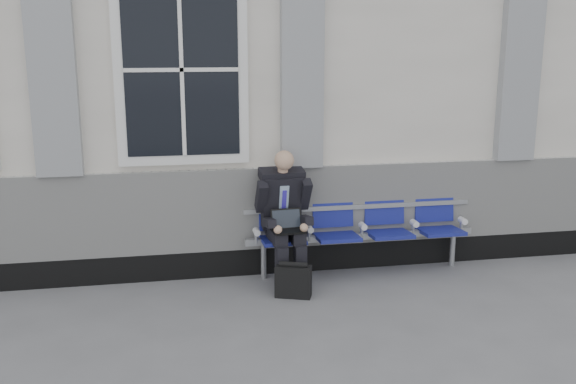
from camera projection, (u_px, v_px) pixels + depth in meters
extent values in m
plane|color=slate|center=(155.00, 339.00, 5.57)|extent=(70.00, 70.00, 0.00)
cube|color=white|center=(151.00, 75.00, 8.44)|extent=(14.00, 4.00, 4.20)
cube|color=black|center=(156.00, 267.00, 6.94)|extent=(14.00, 0.10, 0.30)
cube|color=silver|center=(153.00, 213.00, 6.80)|extent=(14.00, 0.08, 0.90)
cube|color=gray|center=(51.00, 55.00, 6.24)|extent=(0.45, 0.14, 2.40)
cube|color=gray|center=(302.00, 54.00, 6.69)|extent=(0.45, 0.14, 2.40)
cube|color=gray|center=(521.00, 53.00, 7.15)|extent=(0.45, 0.14, 2.40)
cube|color=white|center=(181.00, 70.00, 6.52)|extent=(1.35, 0.10, 1.95)
cube|color=black|center=(182.00, 70.00, 6.47)|extent=(1.15, 0.02, 1.75)
cube|color=#9EA0A3|center=(361.00, 236.00, 7.13)|extent=(2.60, 0.07, 0.07)
cube|color=#9EA0A3|center=(359.00, 206.00, 7.17)|extent=(2.60, 0.05, 0.05)
cylinder|color=#9EA0A3|center=(264.00, 261.00, 6.98)|extent=(0.06, 0.06, 0.39)
cylinder|color=#9EA0A3|center=(452.00, 250.00, 7.38)|extent=(0.06, 0.06, 0.39)
cube|color=navy|center=(283.00, 240.00, 6.88)|extent=(0.46, 0.42, 0.07)
cube|color=navy|center=(279.00, 212.00, 7.02)|extent=(0.46, 0.10, 0.40)
cube|color=navy|center=(337.00, 237.00, 6.99)|extent=(0.46, 0.42, 0.07)
cube|color=navy|center=(333.00, 209.00, 7.13)|extent=(0.46, 0.10, 0.40)
cube|color=navy|center=(389.00, 234.00, 7.10)|extent=(0.46, 0.42, 0.07)
cube|color=navy|center=(384.00, 207.00, 7.24)|extent=(0.46, 0.10, 0.40)
cube|color=navy|center=(440.00, 231.00, 7.21)|extent=(0.46, 0.42, 0.07)
cube|color=navy|center=(434.00, 204.00, 7.35)|extent=(0.46, 0.10, 0.40)
cylinder|color=white|center=(257.00, 232.00, 6.84)|extent=(0.07, 0.12, 0.07)
cylinder|color=white|center=(310.00, 229.00, 6.94)|extent=(0.07, 0.12, 0.07)
cylinder|color=white|center=(363.00, 226.00, 7.05)|extent=(0.07, 0.12, 0.07)
cylinder|color=white|center=(414.00, 223.00, 7.16)|extent=(0.07, 0.12, 0.07)
cylinder|color=white|center=(463.00, 221.00, 7.26)|extent=(0.07, 0.12, 0.07)
cube|color=black|center=(283.00, 289.00, 6.60)|extent=(0.13, 0.26, 0.09)
cube|color=black|center=(302.00, 287.00, 6.65)|extent=(0.13, 0.26, 0.09)
cube|color=black|center=(282.00, 269.00, 6.61)|extent=(0.13, 0.14, 0.47)
cube|color=black|center=(300.00, 267.00, 6.66)|extent=(0.13, 0.14, 0.47)
cube|color=black|center=(277.00, 235.00, 6.75)|extent=(0.17, 0.45, 0.14)
cube|color=black|center=(295.00, 234.00, 6.79)|extent=(0.17, 0.45, 0.14)
cube|color=black|center=(281.00, 201.00, 6.88)|extent=(0.44, 0.36, 0.62)
cube|color=#A1BCD3|center=(284.00, 201.00, 6.77)|extent=(0.10, 0.10, 0.35)
cube|color=#3829C1|center=(284.00, 203.00, 6.76)|extent=(0.05, 0.08, 0.29)
cube|color=black|center=(282.00, 174.00, 6.79)|extent=(0.49, 0.26, 0.14)
cylinder|color=tan|center=(283.00, 169.00, 6.72)|extent=(0.11, 0.11, 0.10)
sphere|color=tan|center=(284.00, 160.00, 6.65)|extent=(0.21, 0.21, 0.21)
cube|color=black|center=(261.00, 197.00, 6.71)|extent=(0.12, 0.29, 0.37)
cube|color=black|center=(305.00, 194.00, 6.83)|extent=(0.12, 0.29, 0.37)
cube|color=black|center=(269.00, 223.00, 6.61)|extent=(0.11, 0.31, 0.14)
cube|color=black|center=(306.00, 220.00, 6.71)|extent=(0.11, 0.31, 0.14)
sphere|color=tan|center=(278.00, 230.00, 6.50)|extent=(0.09, 0.09, 0.09)
sphere|color=tan|center=(304.00, 228.00, 6.57)|extent=(0.09, 0.09, 0.09)
cube|color=black|center=(289.00, 231.00, 6.62)|extent=(0.34, 0.25, 0.02)
cube|color=black|center=(286.00, 219.00, 6.71)|extent=(0.33, 0.11, 0.21)
cube|color=black|center=(286.00, 219.00, 6.70)|extent=(0.30, 0.09, 0.18)
cube|color=black|center=(293.00, 282.00, 6.48)|extent=(0.39, 0.27, 0.32)
cylinder|color=black|center=(293.00, 265.00, 6.44)|extent=(0.29, 0.15, 0.06)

